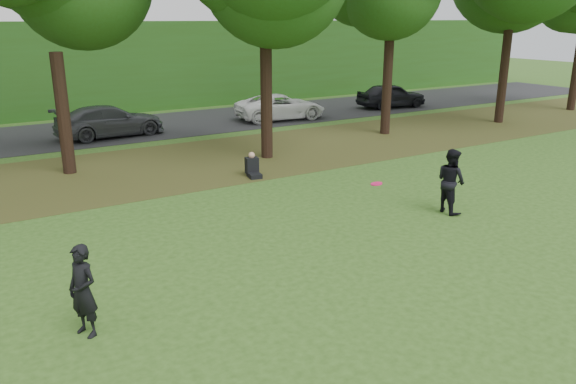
% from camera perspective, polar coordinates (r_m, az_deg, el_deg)
% --- Properties ---
extents(ground, '(120.00, 120.00, 0.00)m').
position_cam_1_polar(ground, '(10.30, 12.66, -13.41)').
color(ground, '#2C4A17').
rests_on(ground, ground).
extents(leaf_litter, '(60.00, 7.00, 0.01)m').
position_cam_1_polar(leaf_litter, '(20.89, -12.71, 2.50)').
color(leaf_litter, '#473819').
rests_on(leaf_litter, ground).
extents(street, '(70.00, 7.00, 0.02)m').
position_cam_1_polar(street, '(28.42, -18.07, 5.95)').
color(street, black).
rests_on(street, ground).
extents(far_hedge, '(70.00, 3.00, 5.00)m').
position_cam_1_polar(far_hedge, '(33.92, -20.99, 11.64)').
color(far_hedge, '#275117').
rests_on(far_hedge, ground).
extents(player_left, '(0.62, 0.71, 1.63)m').
position_cam_1_polar(player_left, '(10.12, -20.11, -9.42)').
color(player_left, black).
rests_on(player_left, ground).
extents(player_right, '(0.76, 0.93, 1.80)m').
position_cam_1_polar(player_right, '(16.04, 16.21, 1.09)').
color(player_right, black).
rests_on(player_right, ground).
extents(parked_cars, '(39.34, 3.61, 1.43)m').
position_cam_1_polar(parked_cars, '(27.54, -13.99, 7.41)').
color(parked_cars, black).
rests_on(parked_cars, street).
extents(frisbee, '(0.31, 0.31, 0.07)m').
position_cam_1_polar(frisbee, '(13.04, 8.98, 0.84)').
color(frisbee, '#EF1461').
rests_on(frisbee, ground).
extents(seated_person, '(0.54, 0.79, 0.83)m').
position_cam_1_polar(seated_person, '(19.15, -3.62, 2.51)').
color(seated_person, black).
rests_on(seated_person, ground).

